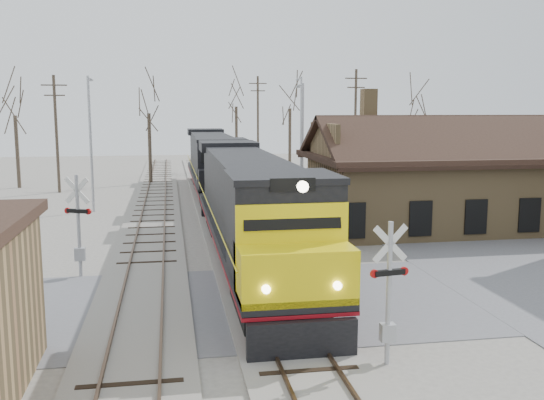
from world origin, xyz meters
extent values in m
plane|color=#9E998F|center=(0.00, 0.00, 0.00)|extent=(140.00, 140.00, 0.00)
cube|color=#5D5D62|center=(0.00, 0.00, 0.01)|extent=(60.00, 9.00, 0.03)
cube|color=#9E998F|center=(0.00, 15.00, 0.06)|extent=(3.40, 90.00, 0.12)
cube|color=#473323|center=(-0.72, 15.00, 0.17)|extent=(0.08, 90.00, 0.14)
cube|color=#473323|center=(0.72, 15.00, 0.17)|extent=(0.08, 90.00, 0.14)
cube|color=#9E998F|center=(-4.50, 15.00, 0.06)|extent=(3.40, 90.00, 0.12)
cube|color=#473323|center=(-5.22, 15.00, 0.17)|extent=(0.08, 90.00, 0.14)
cube|color=#473323|center=(-3.78, 15.00, 0.17)|extent=(0.08, 90.00, 0.14)
cube|color=#94784C|center=(12.00, 12.00, 2.00)|extent=(14.00, 8.00, 4.00)
cube|color=black|center=(12.00, 12.00, 4.10)|extent=(15.20, 9.20, 0.30)
cube|color=black|center=(12.00, 9.70, 5.10)|extent=(15.00, 4.71, 2.66)
cube|color=black|center=(12.00, 14.30, 5.10)|extent=(15.00, 4.71, 2.66)
cube|color=#94784C|center=(8.00, 13.50, 6.80)|extent=(0.80, 0.80, 2.20)
cube|color=black|center=(0.00, -1.24, 0.60)|extent=(2.71, 4.34, 1.08)
cube|color=black|center=(0.00, 12.86, 0.60)|extent=(2.71, 4.34, 1.08)
cube|color=black|center=(0.00, 5.81, 1.46)|extent=(3.25, 21.69, 0.38)
cube|color=maroon|center=(0.00, 5.81, 1.23)|extent=(3.27, 21.69, 0.13)
cube|color=black|center=(0.00, 7.16, 3.15)|extent=(2.82, 15.73, 3.04)
cube|color=black|center=(0.00, -2.22, 3.15)|extent=(3.25, 3.04, 3.04)
cube|color=yellow|center=(0.00, -4.06, 2.22)|extent=(3.25, 1.95, 1.52)
cube|color=black|center=(0.00, -5.14, 0.60)|extent=(3.04, 0.25, 1.08)
cylinder|color=#FFF2CC|center=(0.00, -5.06, 4.77)|extent=(0.30, 0.10, 0.30)
cube|color=black|center=(0.00, 20.95, 0.60)|extent=(2.71, 4.34, 1.08)
cube|color=black|center=(0.00, 35.05, 0.60)|extent=(2.71, 4.34, 1.08)
cube|color=black|center=(0.00, 28.00, 1.46)|extent=(3.25, 21.69, 0.38)
cube|color=maroon|center=(0.00, 28.00, 1.23)|extent=(3.27, 21.69, 0.13)
cube|color=black|center=(0.00, 29.35, 3.15)|extent=(2.82, 15.73, 3.04)
cube|color=black|center=(0.00, 19.97, 3.15)|extent=(3.25, 3.04, 3.04)
cube|color=black|center=(0.00, 18.13, 2.22)|extent=(3.25, 1.95, 1.52)
cube|color=black|center=(0.00, 17.05, 0.60)|extent=(3.04, 0.25, 1.08)
cylinder|color=#A5A8AD|center=(2.22, -5.65, 1.94)|extent=(0.14, 0.14, 3.88)
cube|color=silver|center=(2.22, -5.65, 3.30)|extent=(1.01, 0.19, 1.02)
cube|color=silver|center=(2.22, -5.65, 3.30)|extent=(1.01, 0.19, 1.02)
cube|color=black|center=(2.22, -5.65, 2.52)|extent=(0.89, 0.28, 0.15)
cylinder|color=#B20C0C|center=(1.79, -5.71, 2.52)|extent=(0.24, 0.11, 0.23)
cylinder|color=#B20C0C|center=(2.65, -5.59, 2.52)|extent=(0.24, 0.11, 0.23)
cube|color=#A5A8AD|center=(2.22, -5.65, 0.87)|extent=(0.39, 0.29, 0.49)
cylinder|color=#A5A8AD|center=(-7.09, 4.56, 2.09)|extent=(0.15, 0.15, 4.18)
cube|color=silver|center=(-7.09, 4.56, 3.55)|extent=(1.02, 0.48, 1.09)
cube|color=silver|center=(-7.09, 4.56, 3.55)|extent=(1.02, 0.48, 1.09)
cube|color=black|center=(-7.09, 4.56, 2.72)|extent=(0.92, 0.52, 0.16)
cylinder|color=#B20C0C|center=(-6.66, 4.37, 2.72)|extent=(0.26, 0.17, 0.25)
cylinder|color=#B20C0C|center=(-7.52, 4.75, 2.72)|extent=(0.26, 0.17, 0.25)
cube|color=#A5A8AD|center=(-7.09, 4.56, 0.94)|extent=(0.42, 0.31, 0.52)
cylinder|color=#A5A8AD|center=(-8.45, 20.76, 4.44)|extent=(0.18, 0.18, 8.87)
cylinder|color=#A5A8AD|center=(-8.45, 21.66, 8.77)|extent=(0.12, 1.80, 0.12)
cube|color=#A5A8AD|center=(-8.45, 22.46, 8.67)|extent=(0.25, 0.50, 0.12)
cylinder|color=#A5A8AD|center=(5.81, 21.13, 4.26)|extent=(0.18, 0.18, 8.51)
cylinder|color=#A5A8AD|center=(5.81, 22.03, 8.41)|extent=(0.12, 1.80, 0.12)
cube|color=#A5A8AD|center=(5.81, 22.83, 8.31)|extent=(0.25, 0.50, 0.12)
cylinder|color=#A5A8AD|center=(8.67, 34.61, 4.82)|extent=(0.18, 0.18, 9.64)
cylinder|color=#A5A8AD|center=(8.67, 35.51, 9.54)|extent=(0.12, 1.80, 0.12)
cube|color=#A5A8AD|center=(8.67, 36.31, 9.44)|extent=(0.25, 0.50, 0.12)
cylinder|color=#382D23|center=(-12.31, 30.79, 4.71)|extent=(0.24, 0.24, 9.42)
cube|color=#382D23|center=(-12.31, 30.79, 8.62)|extent=(2.00, 0.10, 0.10)
cube|color=#382D23|center=(-12.31, 30.79, 7.82)|extent=(1.60, 0.10, 0.10)
cylinder|color=#382D23|center=(6.43, 46.84, 5.16)|extent=(0.24, 0.24, 10.31)
cube|color=#382D23|center=(6.43, 46.84, 9.51)|extent=(2.00, 0.10, 0.10)
cube|color=#382D23|center=(6.43, 46.84, 8.71)|extent=(1.60, 0.10, 0.10)
cylinder|color=#382D23|center=(13.15, 32.38, 5.12)|extent=(0.24, 0.24, 10.23)
cube|color=#382D23|center=(13.15, 32.38, 9.43)|extent=(2.00, 0.10, 0.10)
cube|color=#382D23|center=(13.15, 32.38, 8.63)|extent=(1.60, 0.10, 0.10)
cylinder|color=#382D23|center=(-16.24, 34.45, 3.10)|extent=(0.32, 0.32, 6.20)
cylinder|color=#382D23|center=(-5.12, 35.63, 3.18)|extent=(0.32, 0.32, 6.36)
cylinder|color=#382D23|center=(4.05, 47.15, 3.50)|extent=(0.32, 0.32, 7.00)
cylinder|color=#382D23|center=(9.11, 42.11, 3.40)|extent=(0.32, 0.32, 6.80)
cylinder|color=#382D23|center=(21.97, 39.63, 3.06)|extent=(0.32, 0.32, 6.12)
camera|label=1|loc=(-3.42, -20.35, 6.79)|focal=40.00mm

